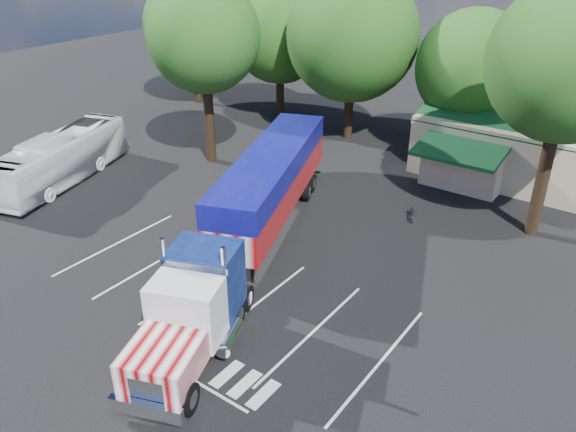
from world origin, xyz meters
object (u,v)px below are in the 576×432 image
Objects in this scene: bicycle at (413,212)px; semi_truck at (255,206)px; woman at (238,271)px; tour_bus at (62,158)px; silver_sedan at (473,169)px.

semi_truck is at bearing -147.22° from bicycle.
bicycle is at bearing -6.67° from woman.
bicycle is at bearing 4.16° from tour_bus.
semi_truck is 12.66× the size of woman.
silver_sedan reaches higher than bicycle.
semi_truck reaches higher than tour_bus.
tour_bus is (-16.20, -0.46, -1.03)m from semi_truck.
tour_bus is at bearing 177.08° from bicycle.
semi_truck is at bearing 177.22° from silver_sedan.
woman is 0.15× the size of tour_bus.
bicycle is at bearing 37.00° from semi_truck.
semi_truck is 3.82m from woman.
bicycle is (3.78, 11.30, -0.44)m from woman.
silver_sedan is at bearing -1.51° from woman.
tour_bus reaches higher than silver_sedan.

